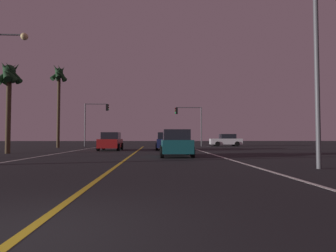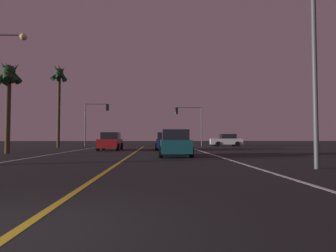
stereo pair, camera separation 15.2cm
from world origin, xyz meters
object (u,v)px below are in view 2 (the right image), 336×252
at_px(traffic_light_near_left, 96,115).
at_px(car_lead_same_lane, 175,144).
at_px(car_oncoming, 110,142).
at_px(street_lamp_left_mid, 3,77).
at_px(car_crossing_side, 226,140).
at_px(traffic_light_near_right, 189,117).
at_px(palm_tree_left_far, 59,81).
at_px(car_ahead_far, 166,141).
at_px(street_lamp_right_near, 301,41).
at_px(palm_tree_left_mid, 9,80).

bearing_deg(traffic_light_near_left, car_lead_same_lane, -66.00).
distance_m(car_lead_same_lane, car_oncoming, 10.76).
bearing_deg(car_lead_same_lane, street_lamp_left_mid, 93.91).
relative_size(car_crossing_side, car_oncoming, 1.00).
bearing_deg(traffic_light_near_right, car_lead_same_lane, 81.33).
bearing_deg(traffic_light_near_right, palm_tree_left_far, 16.62).
xyz_separation_m(car_ahead_far, street_lamp_right_near, (4.76, -17.29, 4.13)).
distance_m(car_ahead_far, palm_tree_left_far, 15.78).
distance_m(palm_tree_left_mid, palm_tree_left_far, 12.61).
bearing_deg(car_ahead_far, traffic_light_near_right, -17.33).
xyz_separation_m(car_oncoming, palm_tree_left_mid, (-6.90, -5.35, 4.80)).
distance_m(car_crossing_side, palm_tree_left_mid, 27.92).
bearing_deg(car_oncoming, street_lamp_left_mid, -26.22).
relative_size(street_lamp_right_near, palm_tree_left_far, 0.78).
bearing_deg(car_oncoming, car_crossing_side, 131.28).
distance_m(traffic_light_near_left, palm_tree_left_far, 6.93).
xyz_separation_m(car_lead_same_lane, car_ahead_far, (-0.29, 9.81, 0.00)).
bearing_deg(car_lead_same_lane, traffic_light_near_right, -8.67).
relative_size(traffic_light_near_right, street_lamp_right_near, 0.69).
relative_size(car_ahead_far, traffic_light_near_right, 0.80).
relative_size(car_ahead_far, palm_tree_left_mid, 0.60).
bearing_deg(car_lead_same_lane, traffic_light_near_left, 24.00).
height_order(car_crossing_side, street_lamp_left_mid, street_lamp_left_mid).
bearing_deg(street_lamp_right_near, car_crossing_side, -98.02).
bearing_deg(car_lead_same_lane, palm_tree_left_far, 38.27).
bearing_deg(car_crossing_side, street_lamp_right_near, 81.98).
distance_m(car_oncoming, street_lamp_right_near, 19.91).
distance_m(car_lead_same_lane, street_lamp_right_near, 9.64).
bearing_deg(palm_tree_left_far, palm_tree_left_mid, -88.27).
relative_size(car_lead_same_lane, street_lamp_right_near, 0.55).
relative_size(car_crossing_side, street_lamp_right_near, 0.55).
bearing_deg(street_lamp_right_near, car_oncoming, -59.03).
bearing_deg(street_lamp_left_mid, car_lead_same_lane, 3.91).
relative_size(car_lead_same_lane, car_crossing_side, 1.00).
height_order(car_crossing_side, traffic_light_near_right, traffic_light_near_right).
bearing_deg(traffic_light_near_left, car_oncoming, -72.12).
relative_size(car_oncoming, palm_tree_left_mid, 0.60).
xyz_separation_m(street_lamp_left_mid, palm_tree_left_mid, (-2.01, 4.58, 0.79)).
height_order(traffic_light_near_right, street_lamp_left_mid, street_lamp_left_mid).
bearing_deg(car_oncoming, palm_tree_left_far, -134.09).
xyz_separation_m(car_oncoming, street_lamp_left_mid, (-4.89, -9.93, 4.01)).
height_order(car_oncoming, traffic_light_near_left, traffic_light_near_left).
bearing_deg(street_lamp_left_mid, palm_tree_left_far, 97.99).
relative_size(car_lead_same_lane, palm_tree_left_mid, 0.60).
height_order(car_oncoming, street_lamp_left_mid, street_lamp_left_mid).
distance_m(car_crossing_side, traffic_light_near_right, 6.27).
distance_m(car_lead_same_lane, car_crossing_side, 23.25).
bearing_deg(palm_tree_left_far, car_oncoming, -44.09).
height_order(car_oncoming, traffic_light_near_right, traffic_light_near_right).
height_order(car_ahead_far, street_lamp_right_near, street_lamp_right_near).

